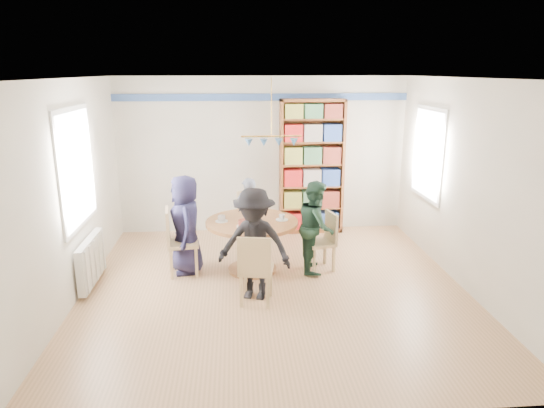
{
  "coord_description": "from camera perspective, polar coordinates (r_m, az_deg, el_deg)",
  "views": [
    {
      "loc": [
        -0.5,
        -5.87,
        2.79
      ],
      "look_at": [
        0.0,
        0.4,
        1.05
      ],
      "focal_mm": 32.0,
      "sensor_mm": 36.0,
      "label": 1
    }
  ],
  "objects": [
    {
      "name": "chair_far",
      "position": [
        7.87,
        -2.46,
        -1.45
      ],
      "size": [
        0.51,
        0.51,
        0.91
      ],
      "color": "#D8B884",
      "rests_on": "ground"
    },
    {
      "name": "bookshelf",
      "position": [
        8.48,
        4.67,
        4.24
      ],
      "size": [
        1.11,
        0.33,
        2.33
      ],
      "color": "brown",
      "rests_on": "ground"
    },
    {
      "name": "tableware",
      "position": [
        6.81,
        -2.58,
        -1.45
      ],
      "size": [
        1.02,
        1.02,
        0.27
      ],
      "color": "white",
      "rests_on": "dining_table"
    },
    {
      "name": "chair_right",
      "position": [
        7.0,
        6.22,
        -4.03
      ],
      "size": [
        0.45,
        0.45,
        0.84
      ],
      "color": "#D8B884",
      "rests_on": "ground"
    },
    {
      "name": "person_left",
      "position": [
        6.9,
        -10.12,
        -2.39
      ],
      "size": [
        0.58,
        0.77,
        1.41
      ],
      "primitive_type": "imported",
      "rotation": [
        0.0,
        0.0,
        -1.36
      ],
      "color": "#181733",
      "rests_on": "ground"
    },
    {
      "name": "dining_table",
      "position": [
        6.87,
        -2.36,
        -3.52
      ],
      "size": [
        1.3,
        1.3,
        0.75
      ],
      "color": "olive",
      "rests_on": "ground"
    },
    {
      "name": "person_right",
      "position": [
        6.89,
        5.2,
        -2.63
      ],
      "size": [
        0.57,
        0.69,
        1.31
      ],
      "primitive_type": "imported",
      "rotation": [
        0.0,
        0.0,
        1.46
      ],
      "color": "#193324",
      "rests_on": "ground"
    },
    {
      "name": "chair_near",
      "position": [
        5.91,
        -1.97,
        -7.37
      ],
      "size": [
        0.47,
        0.47,
        0.91
      ],
      "color": "#D8B884",
      "rests_on": "ground"
    },
    {
      "name": "person_far",
      "position": [
        7.72,
        -2.79,
        -1.14
      ],
      "size": [
        0.46,
        0.33,
        1.17
      ],
      "primitive_type": "imported",
      "rotation": [
        0.0,
        0.0,
        3.27
      ],
      "color": "gray",
      "rests_on": "ground"
    },
    {
      "name": "ground",
      "position": [
        6.52,
        0.28,
        -9.88
      ],
      "size": [
        5.0,
        5.0,
        0.0
      ],
      "primitive_type": "plane",
      "color": "tan"
    },
    {
      "name": "chair_left",
      "position": [
        6.9,
        -11.15,
        -4.0
      ],
      "size": [
        0.47,
        0.47,
        0.96
      ],
      "color": "#D8B884",
      "rests_on": "ground"
    },
    {
      "name": "radiator",
      "position": [
        6.9,
        -20.48,
        -6.26
      ],
      "size": [
        0.12,
        1.0,
        0.6
      ],
      "color": "silver",
      "rests_on": "ground"
    },
    {
      "name": "person_near",
      "position": [
        6.01,
        -2.09,
        -4.77
      ],
      "size": [
        1.04,
        0.79,
        1.43
      ],
      "primitive_type": "imported",
      "rotation": [
        0.0,
        0.0,
        -0.31
      ],
      "color": "black",
      "rests_on": "ground"
    },
    {
      "name": "room_shell",
      "position": [
        6.83,
        -2.5,
        5.84
      ],
      "size": [
        5.0,
        5.0,
        5.0
      ],
      "color": "white",
      "rests_on": "ground"
    }
  ]
}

